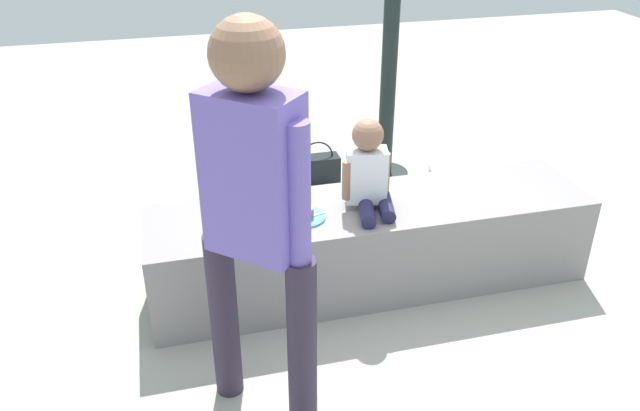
{
  "coord_description": "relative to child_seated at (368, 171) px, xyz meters",
  "views": [
    {
      "loc": [
        -1.01,
        -2.84,
        2.12
      ],
      "look_at": [
        -0.39,
        -0.39,
        0.74
      ],
      "focal_mm": 36.14,
      "sensor_mm": 36.0,
      "label": 1
    }
  ],
  "objects": [
    {
      "name": "party_cup_red",
      "position": [
        -0.75,
        1.14,
        -0.66
      ],
      "size": [
        0.09,
        0.09,
        0.1
      ],
      "primitive_type": "cylinder",
      "color": "red",
      "rests_on": "ground_plane"
    },
    {
      "name": "railing_post",
      "position": [
        0.57,
        1.29,
        -0.18
      ],
      "size": [
        0.36,
        0.36,
        1.34
      ],
      "color": "black",
      "rests_on": "ground_plane"
    },
    {
      "name": "gift_bag",
      "position": [
        -0.68,
        0.69,
        -0.54
      ],
      "size": [
        0.2,
        0.11,
        0.37
      ],
      "color": "gold",
      "rests_on": "ground_plane"
    },
    {
      "name": "cake_box_white",
      "position": [
        0.99,
        0.99,
        -0.65
      ],
      "size": [
        0.37,
        0.37,
        0.12
      ],
      "primitive_type": "cube",
      "rotation": [
        0.0,
        0.0,
        -0.23
      ],
      "color": "white",
      "rests_on": "ground_plane"
    },
    {
      "name": "water_bottle_near_gift",
      "position": [
        -0.18,
        0.97,
        -0.6
      ],
      "size": [
        0.07,
        0.07,
        0.23
      ],
      "color": "silver",
      "rests_on": "ground_plane"
    },
    {
      "name": "ground_plane",
      "position": [
        0.04,
        0.02,
        -0.71
      ],
      "size": [
        12.0,
        12.0,
        0.0
      ],
      "primitive_type": "plane",
      "color": "#A3A196"
    },
    {
      "name": "concrete_ledge",
      "position": [
        0.04,
        0.02,
        -0.46
      ],
      "size": [
        2.39,
        0.58,
        0.49
      ],
      "primitive_type": "cube",
      "color": "gray",
      "rests_on": "ground_plane"
    },
    {
      "name": "adult_standing",
      "position": [
        -0.69,
        -0.75,
        0.31
      ],
      "size": [
        0.4,
        0.38,
        1.69
      ],
      "color": "#2E2638",
      "rests_on": "ground_plane"
    },
    {
      "name": "child_seated",
      "position": [
        0.0,
        0.0,
        0.0
      ],
      "size": [
        0.28,
        0.34,
        0.48
      ],
      "color": "#212045",
      "rests_on": "concrete_ledge"
    },
    {
      "name": "handbag_black_leather",
      "position": [
        0.05,
        1.3,
        -0.59
      ],
      "size": [
        0.32,
        0.14,
        0.33
      ],
      "color": "black",
      "rests_on": "ground_plane"
    },
    {
      "name": "cake_plate",
      "position": [
        -0.35,
        -0.03,
        -0.19
      ],
      "size": [
        0.22,
        0.22,
        0.07
      ],
      "color": "#4CA5D8",
      "rests_on": "concrete_ledge"
    }
  ]
}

